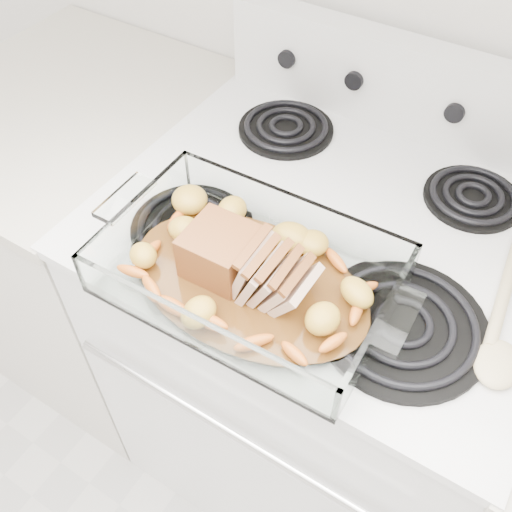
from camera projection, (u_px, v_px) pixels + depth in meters
The scene contains 6 objects.
electric_range at pixel (315, 352), 1.33m from camera, with size 0.78×0.70×1.12m.
counter_left at pixel (101, 245), 1.57m from camera, with size 0.58×0.68×0.93m.
baking_dish at pixel (249, 276), 0.86m from camera, with size 0.42×0.28×0.08m.
pork_roast at pixel (238, 260), 0.84m from camera, with size 0.20×0.10×0.08m.
roast_vegetables at pixel (259, 258), 0.87m from camera, with size 0.34×0.18×0.04m.
wooden_spoon at pixel (501, 329), 0.82m from camera, with size 0.08×0.30×0.02m.
Camera 1 is at (0.26, 0.99, 1.63)m, focal length 40.00 mm.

